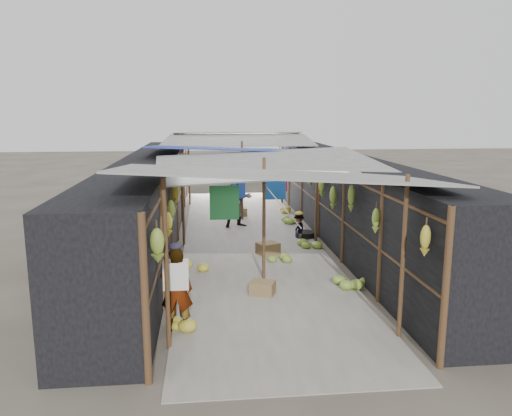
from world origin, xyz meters
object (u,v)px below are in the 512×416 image
object	(u,v)px
shopper_blue	(239,199)
vendor_seated	(299,228)
vendor_elderly	(177,290)
crate_near	(263,288)
black_basin	(305,235)

from	to	relation	value
shopper_blue	vendor_seated	distance (m)	2.61
vendor_seated	vendor_elderly	bearing A→B (deg)	-35.08
crate_near	vendor_seated	world-z (taller)	vendor_seated
vendor_elderly	vendor_seated	distance (m)	6.12
shopper_blue	vendor_elderly	bearing A→B (deg)	-119.65
crate_near	vendor_elderly	size ratio (longest dim) A/B	0.32
black_basin	vendor_seated	world-z (taller)	vendor_seated
vendor_seated	crate_near	bearing A→B (deg)	-26.20
crate_near	vendor_elderly	distance (m)	2.23
black_basin	vendor_elderly	world-z (taller)	vendor_elderly
black_basin	shopper_blue	distance (m)	2.49
vendor_elderly	shopper_blue	bearing A→B (deg)	-99.54
crate_near	vendor_seated	xyz separation A→B (m)	(1.44, 3.83, 0.27)
crate_near	vendor_elderly	xyz separation A→B (m)	(-1.57, -1.49, 0.57)
black_basin	crate_near	bearing A→B (deg)	-111.59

